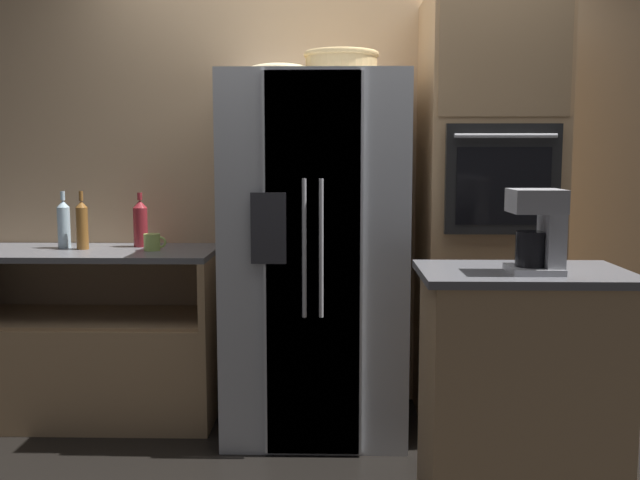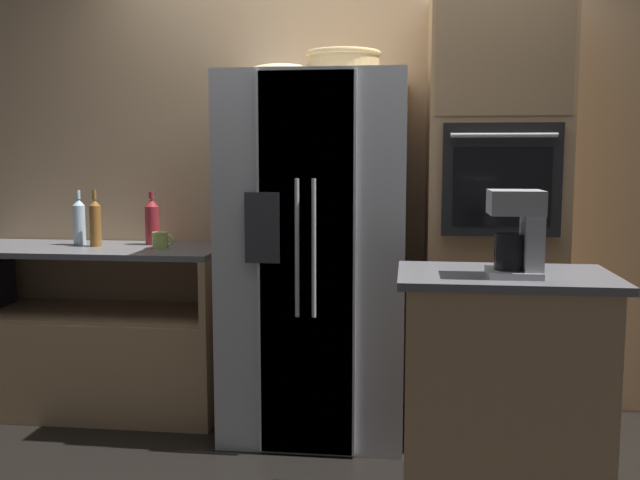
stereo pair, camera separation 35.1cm
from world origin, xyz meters
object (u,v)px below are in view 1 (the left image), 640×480
mug (153,242)px  bottle_wide (82,224)px  wall_oven (486,215)px  wicker_basket (341,63)px  coffee_maker (541,228)px  bottle_tall (64,224)px  refrigerator (315,255)px  bottle_short (140,223)px  fruit_bowl (279,70)px

mug → bottle_wide: bearing=173.7°
wall_oven → wicker_basket: wall_oven is taller
mug → coffee_maker: (1.70, -1.06, 0.19)m
wall_oven → bottle_tall: (-2.22, 0.11, -0.06)m
mug → wall_oven: bearing=-0.6°
bottle_wide → refrigerator: bearing=-5.8°
bottle_tall → bottle_short: 0.40m
refrigerator → wicker_basket: 0.97m
refrigerator → coffee_maker: (0.85, -0.98, 0.24)m
wall_oven → wicker_basket: size_ratio=5.86×
fruit_bowl → bottle_wide: 1.32m
coffee_maker → wall_oven: bearing=89.1°
refrigerator → wall_oven: 0.89m
bottle_tall → refrigerator: bearing=-7.4°
wicker_basket → wall_oven: bearing=3.2°
wicker_basket → bottle_tall: 1.70m
bottle_short → wicker_basket: bearing=-11.4°
fruit_bowl → bottle_short: (-0.78, 0.23, -0.78)m
refrigerator → fruit_bowl: (-0.18, 0.00, 0.92)m
mug → coffee_maker: coffee_maker is taller
bottle_tall → wicker_basket: bearing=-6.0°
bottle_short → coffee_maker: 2.18m
bottle_wide → fruit_bowl: bearing=-6.5°
refrigerator → bottle_tall: bearing=172.6°
refrigerator → bottle_wide: size_ratio=5.82×
wall_oven → coffee_maker: (-0.02, -1.04, 0.04)m
coffee_maker → bottle_tall: bearing=152.4°
wall_oven → bottle_wide: 2.10m
wicker_basket → mug: bearing=176.4°
bottle_tall → coffee_maker: bearing=-27.6°
wall_oven → fruit_bowl: wall_oven is taller
fruit_bowl → wall_oven: bearing=3.2°
bottle_short → refrigerator: bearing=-14.1°
bottle_short → coffee_maker: coffee_maker is taller
wicker_basket → bottle_short: bearing=168.6°
refrigerator → wall_oven: bearing=4.2°
wicker_basket → coffee_maker: wicker_basket is taller
fruit_bowl → mug: size_ratio=2.63×
wall_oven → bottle_wide: (-2.10, 0.06, -0.06)m
wall_oven → bottle_short: bearing=174.5°
wicker_basket → bottle_wide: wicker_basket is taller
fruit_bowl → refrigerator: bearing=-1.5°
wicker_basket → bottle_tall: bearing=174.0°
refrigerator → coffee_maker: size_ratio=5.82×
refrigerator → wall_oven: size_ratio=0.82×
wicker_basket → bottle_short: size_ratio=1.27×
bottle_short → mug: bearing=-56.4°
refrigerator → bottle_short: size_ratio=6.09×
wall_oven → bottle_short: (-1.82, 0.18, -0.06)m
wicker_basket → fruit_bowl: (-0.30, -0.02, -0.03)m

